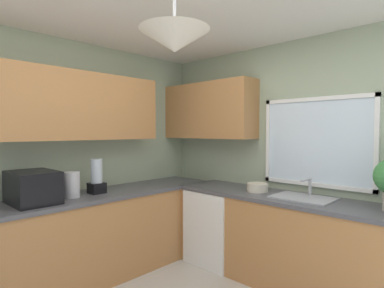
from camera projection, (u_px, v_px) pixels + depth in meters
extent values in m
cube|color=#9EAD8E|center=(305.00, 158.00, 3.32)|extent=(3.82, 0.06, 2.52)
cube|color=#9EAD8E|center=(52.00, 158.00, 3.25)|extent=(0.06, 3.86, 2.52)
cube|color=silver|center=(317.00, 142.00, 3.20)|extent=(1.06, 0.02, 0.84)
cube|color=white|center=(317.00, 99.00, 3.17)|extent=(1.14, 0.04, 0.04)
cube|color=white|center=(315.00, 184.00, 3.21)|extent=(1.14, 0.04, 0.04)
cube|color=white|center=(268.00, 141.00, 3.57)|extent=(0.04, 0.04, 0.92)
cube|color=white|center=(377.00, 143.00, 2.81)|extent=(0.04, 0.04, 0.92)
cube|color=#AD7542|center=(37.00, 104.00, 2.95)|extent=(0.32, 2.62, 0.70)
cube|color=#AD7542|center=(209.00, 111.00, 3.99)|extent=(1.30, 0.32, 0.70)
cylinder|color=#B7B7BC|center=(174.00, 0.00, 1.91)|extent=(0.02, 0.02, 0.35)
cone|color=silver|center=(175.00, 41.00, 1.92)|extent=(0.44, 0.44, 0.14)
cube|color=#AD7542|center=(67.00, 245.00, 3.05)|extent=(0.62, 3.44, 0.85)
cube|color=#4C4C51|center=(67.00, 200.00, 3.03)|extent=(0.65, 3.47, 0.04)
cube|color=#AD7542|center=(310.00, 248.00, 2.97)|extent=(2.88, 0.62, 0.85)
cube|color=#4C4C51|center=(311.00, 202.00, 2.95)|extent=(2.91, 0.65, 0.04)
cube|color=white|center=(219.00, 225.00, 3.70)|extent=(0.60, 0.60, 0.85)
cube|color=black|center=(33.00, 187.00, 2.80)|extent=(0.48, 0.36, 0.29)
cylinder|color=#B7B7BC|center=(72.00, 185.00, 3.04)|extent=(0.15, 0.15, 0.25)
cube|color=#9EA0A5|center=(303.00, 198.00, 3.00)|extent=(0.55, 0.40, 0.02)
cylinder|color=#B7B7BC|center=(310.00, 187.00, 3.11)|extent=(0.03, 0.03, 0.18)
cylinder|color=#B7B7BC|center=(306.00, 180.00, 3.04)|extent=(0.02, 0.20, 0.02)
cylinder|color=beige|center=(257.00, 187.00, 3.35)|extent=(0.22, 0.22, 0.09)
cube|color=black|center=(97.00, 188.00, 3.26)|extent=(0.15, 0.15, 0.11)
cylinder|color=#B2BCC6|center=(97.00, 171.00, 3.25)|extent=(0.12, 0.12, 0.25)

